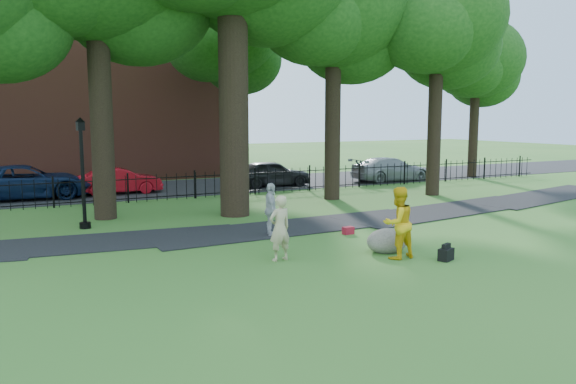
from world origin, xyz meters
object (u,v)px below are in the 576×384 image
man (398,223)px  boulder (387,239)px  lamppost (83,175)px  red_sedan (120,181)px  woman (280,228)px

man → boulder: (0.22, 0.73, -0.60)m
man → lamppost: (-6.84, 7.96, 0.86)m
red_sedan → boulder: bearing=-163.1°
boulder → lamppost: lamppost is taller
man → lamppost: bearing=-53.7°
woman → boulder: size_ratio=1.41×
lamppost → man: bearing=-62.3°
lamppost → red_sedan: size_ratio=0.95×
man → woman: bearing=-27.1°
man → red_sedan: size_ratio=0.49×
woman → red_sedan: 14.99m
woman → boulder: 3.16m
red_sedan → man: bearing=-164.5°
lamppost → red_sedan: lamppost is taller
man → lamppost: 10.53m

